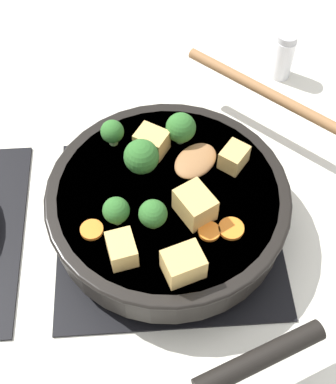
{
  "coord_description": "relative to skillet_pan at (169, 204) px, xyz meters",
  "views": [
    {
      "loc": [
        -0.4,
        0.03,
        0.65
      ],
      "look_at": [
        0.0,
        0.0,
        0.08
      ],
      "focal_mm": 50.0,
      "sensor_mm": 36.0,
      "label": 1
    }
  ],
  "objects": [
    {
      "name": "ground_plane",
      "position": [
        0.0,
        0.0,
        -0.06
      ],
      "size": [
        2.4,
        2.4,
        0.0
      ],
      "primitive_type": "plane",
      "color": "silver"
    },
    {
      "name": "front_burner_grate",
      "position": [
        0.0,
        0.0,
        -0.05
      ],
      "size": [
        0.31,
        0.31,
        0.03
      ],
      "color": "black",
      "rests_on": "ground_plane"
    },
    {
      "name": "skillet_pan",
      "position": [
        0.0,
        0.0,
        0.0
      ],
      "size": [
        0.42,
        0.32,
        0.06
      ],
      "color": "black",
      "rests_on": "front_burner_grate"
    },
    {
      "name": "wooden_spoon",
      "position": [
        0.12,
        -0.11,
        0.03
      ],
      "size": [
        0.26,
        0.26,
        0.02
      ],
      "color": "olive",
      "rests_on": "skillet_pan"
    },
    {
      "name": "tofu_cube_center_large",
      "position": [
        -0.03,
        -0.03,
        0.04
      ],
      "size": [
        0.06,
        0.06,
        0.04
      ],
      "primitive_type": "cube",
      "rotation": [
        0.0,
        0.0,
        0.52
      ],
      "color": "tan",
      "rests_on": "skillet_pan"
    },
    {
      "name": "tofu_cube_near_handle",
      "position": [
        -0.09,
        0.06,
        0.04
      ],
      "size": [
        0.05,
        0.04,
        0.03
      ],
      "primitive_type": "cube",
      "rotation": [
        0.0,
        0.0,
        3.36
      ],
      "color": "tan",
      "rests_on": "skillet_pan"
    },
    {
      "name": "tofu_cube_east_chunk",
      "position": [
        -0.11,
        -0.01,
        0.04
      ],
      "size": [
        0.05,
        0.05,
        0.04
      ],
      "primitive_type": "cube",
      "rotation": [
        0.0,
        0.0,
        1.9
      ],
      "color": "tan",
      "rests_on": "skillet_pan"
    },
    {
      "name": "tofu_cube_west_chunk",
      "position": [
        0.04,
        -0.09,
        0.04
      ],
      "size": [
        0.05,
        0.05,
        0.03
      ],
      "primitive_type": "cube",
      "rotation": [
        0.0,
        0.0,
        2.47
      ],
      "color": "tan",
      "rests_on": "skillet_pan"
    },
    {
      "name": "tofu_cube_back_piece",
      "position": [
        0.07,
        0.02,
        0.04
      ],
      "size": [
        0.05,
        0.05,
        0.03
      ],
      "primitive_type": "cube",
      "rotation": [
        0.0,
        0.0,
        1.0
      ],
      "color": "tan",
      "rests_on": "skillet_pan"
    },
    {
      "name": "broccoli_floret_near_spoon",
      "position": [
        -0.05,
        0.02,
        0.05
      ],
      "size": [
        0.04,
        0.04,
        0.04
      ],
      "color": "#709956",
      "rests_on": "skillet_pan"
    },
    {
      "name": "broccoli_floret_center_top",
      "position": [
        0.09,
        -0.02,
        0.05
      ],
      "size": [
        0.04,
        0.04,
        0.05
      ],
      "color": "#709956",
      "rests_on": "skillet_pan"
    },
    {
      "name": "broccoli_floret_east_rim",
      "position": [
        -0.04,
        0.07,
        0.05
      ],
      "size": [
        0.03,
        0.03,
        0.04
      ],
      "color": "#709956",
      "rests_on": "skillet_pan"
    },
    {
      "name": "broccoli_floret_west_rim",
      "position": [
        0.04,
        0.03,
        0.05
      ],
      "size": [
        0.05,
        0.05,
        0.05
      ],
      "color": "#709956",
      "rests_on": "skillet_pan"
    },
    {
      "name": "broccoli_floret_north_edge",
      "position": [
        0.09,
        0.07,
        0.05
      ],
      "size": [
        0.03,
        0.03,
        0.04
      ],
      "color": "#709956",
      "rests_on": "skillet_pan"
    },
    {
      "name": "carrot_slice_orange_thin",
      "position": [
        -0.06,
        -0.07,
        0.03
      ],
      "size": [
        0.03,
        0.03,
        0.01
      ],
      "primitive_type": "cylinder",
      "color": "orange",
      "rests_on": "skillet_pan"
    },
    {
      "name": "carrot_slice_near_center",
      "position": [
        -0.05,
        0.1,
        0.03
      ],
      "size": [
        0.03,
        0.03,
        0.01
      ],
      "primitive_type": "cylinder",
      "color": "orange",
      "rests_on": "skillet_pan"
    },
    {
      "name": "carrot_slice_edge_slice",
      "position": [
        -0.06,
        -0.05,
        0.03
      ],
      "size": [
        0.03,
        0.03,
        0.01
      ],
      "primitive_type": "cylinder",
      "color": "orange",
      "rests_on": "skillet_pan"
    },
    {
      "name": "salt_shaker",
      "position": [
        0.3,
        -0.22,
        -0.01
      ],
      "size": [
        0.04,
        0.04,
        0.09
      ],
      "color": "white",
      "rests_on": "ground_plane"
    }
  ]
}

